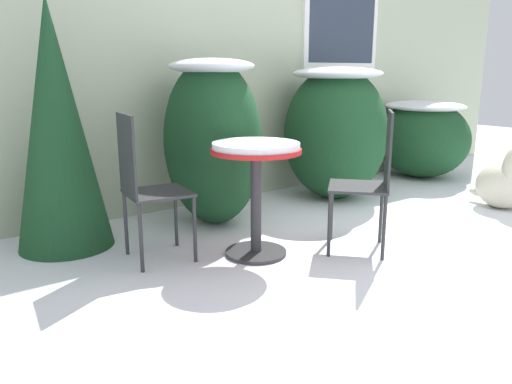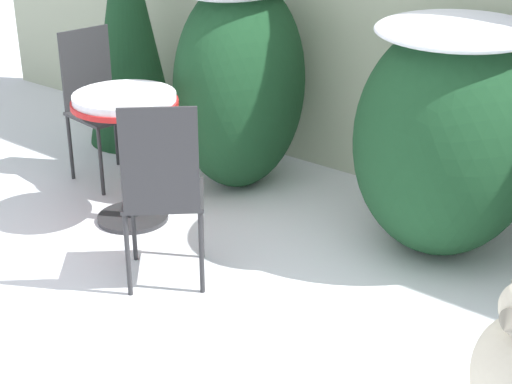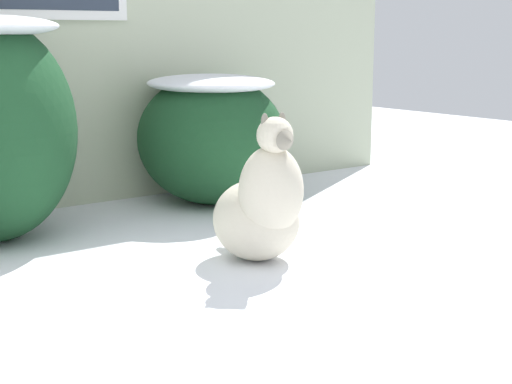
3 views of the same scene
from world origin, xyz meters
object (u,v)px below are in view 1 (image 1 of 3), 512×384
(patio_chair_far_side, at_px, (370,177))
(dog, at_px, (510,178))
(patio_chair_near_table, at_px, (146,183))
(patio_table, at_px, (256,169))

(patio_chair_far_side, distance_m, dog, 1.84)
(patio_chair_near_table, bearing_deg, dog, -96.04)
(dog, bearing_deg, patio_chair_far_side, -175.80)
(patio_table, bearing_deg, dog, -9.96)
(patio_table, height_order, dog, dog)
(patio_table, height_order, patio_chair_far_side, patio_chair_far_side)
(patio_chair_far_side, bearing_deg, patio_chair_near_table, -71.70)
(patio_chair_far_side, bearing_deg, dog, 136.10)
(patio_chair_near_table, distance_m, dog, 3.21)
(dog, bearing_deg, patio_chair_near_table, 171.78)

